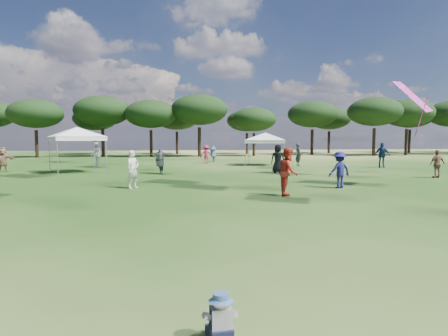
% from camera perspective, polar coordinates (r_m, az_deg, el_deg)
% --- Properties ---
extents(tree_line, '(108.78, 17.63, 7.77)m').
position_cam_1_polar(tree_line, '(49.29, -5.16, 8.25)').
color(tree_line, black).
rests_on(tree_line, ground).
extents(tent_left, '(5.50, 5.50, 3.17)m').
position_cam_1_polar(tent_left, '(25.38, -21.54, 5.53)').
color(tent_left, gray).
rests_on(tent_left, ground).
extents(tent_right, '(6.02, 6.02, 2.95)m').
position_cam_1_polar(tent_right, '(30.58, 6.36, 5.15)').
color(tent_right, gray).
rests_on(tent_right, ground).
extents(toddler, '(0.37, 0.41, 0.54)m').
position_cam_1_polar(toddler, '(4.19, -0.54, -22.17)').
color(toddler, black).
rests_on(toddler, ground).
extents(festival_crowd, '(29.40, 23.20, 1.90)m').
position_cam_1_polar(festival_crowd, '(23.67, -6.41, 1.31)').
color(festival_crowd, navy).
rests_on(festival_crowd, ground).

